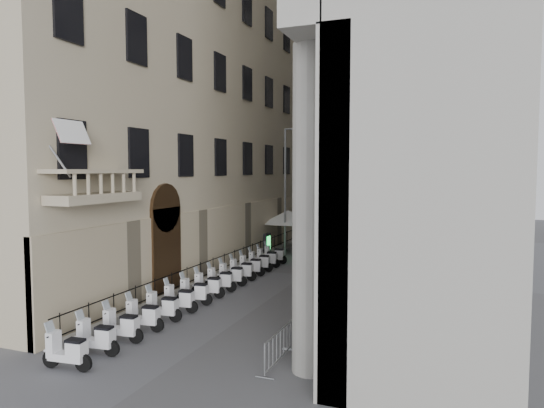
{
  "coord_description": "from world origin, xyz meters",
  "views": [
    {
      "loc": [
        8.36,
        -8.13,
        6.26
      ],
      "look_at": [
        -0.5,
        15.01,
        4.5
      ],
      "focal_mm": 32.0,
      "sensor_mm": 36.0,
      "label": 1
    }
  ],
  "objects": [
    {
      "name": "scooter_14",
      "position": [
        -2.9,
        21.74,
        0.0
      ],
      "size": [
        1.45,
        0.69,
        1.5
      ],
      "primitive_type": null,
      "rotation": [
        0.0,
        0.0,
        1.67
      ],
      "color": "white",
      "rests_on": "ground"
    },
    {
      "name": "flag",
      "position": [
        -4.0,
        5.0,
        0.0
      ],
      "size": [
        1.0,
        1.4,
        8.2
      ],
      "primitive_type": null,
      "color": "#9E0C11",
      "rests_on": "ground"
    },
    {
      "name": "scooter_1",
      "position": [
        -2.9,
        4.68,
        0.0
      ],
      "size": [
        1.45,
        0.69,
        1.5
      ],
      "primitive_type": null,
      "rotation": [
        0.0,
        0.0,
        1.67
      ],
      "color": "white",
      "rests_on": "ground"
    },
    {
      "name": "pedestrian_c",
      "position": [
        -0.27,
        33.6,
        0.98
      ],
      "size": [
        1.11,
        0.91,
        1.97
      ],
      "primitive_type": "imported",
      "rotation": [
        0.0,
        0.0,
        3.48
      ],
      "color": "black",
      "rests_on": "ground"
    },
    {
      "name": "scooter_6",
      "position": [
        -2.9,
        11.24,
        0.0
      ],
      "size": [
        1.45,
        0.69,
        1.5
      ],
      "primitive_type": null,
      "rotation": [
        0.0,
        0.0,
        1.67
      ],
      "color": "white",
      "rests_on": "ground"
    },
    {
      "name": "street_lamp",
      "position": [
        -2.97,
        25.2,
        5.57
      ],
      "size": [
        3.0,
        0.52,
        9.24
      ],
      "rotation": [
        0.0,
        0.0,
        0.11
      ],
      "color": "#95979D",
      "rests_on": "ground"
    },
    {
      "name": "scooter_10",
      "position": [
        -2.9,
        16.49,
        0.0
      ],
      "size": [
        1.45,
        0.69,
        1.5
      ],
      "primitive_type": null,
      "rotation": [
        0.0,
        0.0,
        1.67
      ],
      "color": "white",
      "rests_on": "ground"
    },
    {
      "name": "barrier_3",
      "position": [
        3.11,
        13.66,
        0.0
      ],
      "size": [
        0.6,
        2.4,
        1.1
      ],
      "primitive_type": null,
      "color": "#A1A3A8",
      "rests_on": "ground"
    },
    {
      "name": "blue_awning",
      "position": [
        4.15,
        26.0,
        0.0
      ],
      "size": [
        1.6,
        3.0,
        3.0
      ],
      "primitive_type": null,
      "color": "navy",
      "rests_on": "ground"
    },
    {
      "name": "barrier_7",
      "position": [
        3.11,
        23.66,
        0.0
      ],
      "size": [
        0.6,
        2.4,
        1.1
      ],
      "primitive_type": null,
      "color": "#A1A3A8",
      "rests_on": "ground"
    },
    {
      "name": "barrier_1",
      "position": [
        3.11,
        8.66,
        0.0
      ],
      "size": [
        0.6,
        2.4,
        1.1
      ],
      "primitive_type": null,
      "color": "#A1A3A8",
      "rests_on": "ground"
    },
    {
      "name": "scooter_3",
      "position": [
        -2.9,
        7.3,
        0.0
      ],
      "size": [
        1.45,
        0.69,
        1.5
      ],
      "primitive_type": null,
      "rotation": [
        0.0,
        0.0,
        1.67
      ],
      "color": "white",
      "rests_on": "ground"
    },
    {
      "name": "barrier_5",
      "position": [
        3.11,
        18.66,
        0.0
      ],
      "size": [
        0.6,
        2.4,
        1.1
      ],
      "primitive_type": null,
      "color": "#A1A3A8",
      "rests_on": "ground"
    },
    {
      "name": "barrier_6",
      "position": [
        3.11,
        21.16,
        0.0
      ],
      "size": [
        0.6,
        2.4,
        1.1
      ],
      "primitive_type": null,
      "color": "#A1A3A8",
      "rests_on": "ground"
    },
    {
      "name": "scooter_4",
      "position": [
        -2.9,
        8.62,
        0.0
      ],
      "size": [
        1.45,
        0.69,
        1.5
      ],
      "primitive_type": null,
      "rotation": [
        0.0,
        0.0,
        1.67
      ],
      "color": "white",
      "rests_on": "ground"
    },
    {
      "name": "scooter_2",
      "position": [
        -2.9,
        5.99,
        0.0
      ],
      "size": [
        1.45,
        0.69,
        1.5
      ],
      "primitive_type": null,
      "rotation": [
        0.0,
        0.0,
        1.67
      ],
      "color": "white",
      "rests_on": "ground"
    },
    {
      "name": "scooter_13",
      "position": [
        -2.9,
        20.43,
        0.0
      ],
      "size": [
        1.45,
        0.69,
        1.5
      ],
      "primitive_type": null,
      "rotation": [
        0.0,
        0.0,
        1.67
      ],
      "color": "white",
      "rests_on": "ground"
    },
    {
      "name": "barrier_2",
      "position": [
        3.11,
        11.16,
        0.0
      ],
      "size": [
        0.6,
        2.4,
        1.1
      ],
      "primitive_type": null,
      "color": "#A1A3A8",
      "rests_on": "ground"
    },
    {
      "name": "left_building",
      "position": [
        -7.5,
        22.0,
        17.0
      ],
      "size": [
        5.0,
        36.0,
        34.0
      ],
      "primitive_type": "cube",
      "color": "#B7AA8D",
      "rests_on": "ground"
    },
    {
      "name": "scooter_0",
      "position": [
        -2.9,
        3.37,
        0.0
      ],
      "size": [
        1.45,
        0.69,
        1.5
      ],
      "primitive_type": null,
      "rotation": [
        0.0,
        0.0,
        1.67
      ],
      "color": "white",
      "rests_on": "ground"
    },
    {
      "name": "pedestrian_b",
      "position": [
        3.0,
        33.42,
        0.82
      ],
      "size": [
        0.93,
        0.81,
        1.64
      ],
      "primitive_type": "imported",
      "rotation": [
        0.0,
        0.0,
        2.87
      ],
      "color": "black",
      "rests_on": "ground"
    },
    {
      "name": "scooter_8",
      "position": [
        -2.9,
        13.87,
        0.0
      ],
      "size": [
        1.45,
        0.69,
        1.5
      ],
      "primitive_type": null,
      "rotation": [
        0.0,
        0.0,
        1.67
      ],
      "color": "white",
      "rests_on": "ground"
    },
    {
      "name": "scooter_12",
      "position": [
        -2.9,
        19.11,
        0.0
      ],
      "size": [
        1.45,
        0.69,
        1.5
      ],
      "primitive_type": null,
      "rotation": [
        0.0,
        0.0,
        1.67
      ],
      "color": "white",
      "rests_on": "ground"
    },
    {
      "name": "security_tent",
      "position": [
        -3.6,
        26.6,
        2.65
      ],
      "size": [
        3.91,
        3.91,
        3.18
      ],
      "color": "white",
      "rests_on": "ground"
    },
    {
      "name": "far_building",
      "position": [
        0.0,
        48.0,
        15.0
      ],
      "size": [
        22.0,
        10.0,
        30.0
      ],
      "primitive_type": "cube",
      "color": "#B6B3AC",
      "rests_on": "ground"
    },
    {
      "name": "scooter_5",
      "position": [
        -2.9,
        9.93,
        0.0
      ],
      "size": [
        1.45,
        0.69,
        1.5
      ],
      "primitive_type": null,
      "rotation": [
        0.0,
        0.0,
        1.67
      ],
      "color": "white",
      "rests_on": "ground"
    },
    {
      "name": "pedestrian_a",
      "position": [
        -0.05,
        24.52,
        0.99
      ],
      "size": [
        0.81,
        0.62,
        1.98
      ],
      "primitive_type": "imported",
      "rotation": [
        0.0,
        0.0,
        3.36
      ],
      "color": "black",
      "rests_on": "ground"
    },
    {
      "name": "barrier_0",
      "position": [
        3.11,
        6.16,
        0.0
      ],
      "size": [
        0.6,
        2.4,
        1.1
      ],
      "primitive_type": null,
      "color": "#A1A3A8",
      "rests_on": "ground"
    },
    {
      "name": "info_kiosk",
      "position": [
        -4.19,
        23.65,
        0.88
      ],
      "size": [
        0.28,
        0.82,
        1.74
      ],
      "rotation": [
        0.0,
        0.0,
        -0.02
      ],
      "color": "black",
      "rests_on": "ground"
    },
    {
      "name": "barrier_4",
      "position": [
        3.11,
        16.16,
        0.0
      ],
      "size": [
        0.6,
        2.4,
        1.1
      ],
      "primitive_type": null,
      "color": "#A1A3A8",
      "rests_on": "ground"
    },
    {
      "name": "scooter_7",
      "position": [
        -2.9,
        12.55,
        0.0
      ],
      "size": [
        1.45,
        0.69,
        1.5
      ],
      "primitive_type": null,
      "rotation": [
        0.0,
        0.0,
        1.67
      ],
      "color": "white",
      "rests_on": "ground"
    },
    {
      "name": "scooter_9",
      "position": [
        -2.9,
        15.18,
        0.0
      ],
      "size": [
        1.45,
        0.69,
        1.5
      ],
      "primitive_type": null,
      "rotation": [
        0.0,
        0.0,
        1.67
      ],
      "color": "white",
      "rests_on": "ground"
    },
    {
      "name": "barrier_8",
      "position": [
        3.11,
        26.16,
        0.0
      ],
      "size": [
        0.6,
        2.4,
        1.1
      ],
      "primitive_type": null,
      "color": "#A1A3A8",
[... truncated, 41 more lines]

